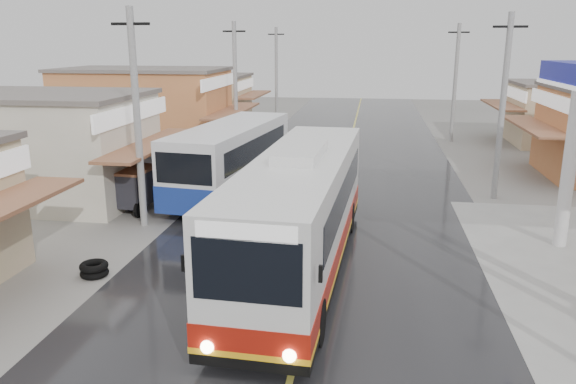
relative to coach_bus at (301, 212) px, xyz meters
name	(u,v)px	position (x,y,z in m)	size (l,w,h in m)	color
ground	(292,374)	(0.53, -5.62, -1.85)	(120.00, 120.00, 0.00)	slate
road	(338,192)	(0.53, 9.38, -1.84)	(12.00, 90.00, 0.02)	black
centre_line	(338,192)	(0.53, 9.38, -1.83)	(0.15, 90.00, 0.01)	#D8CC4C
shopfronts_left	(105,169)	(-12.47, 12.38, -1.85)	(11.00, 44.00, 5.20)	tan
utility_poles_left	(199,182)	(-6.47, 10.38, -1.85)	(1.60, 50.00, 8.00)	gray
utility_poles_right	(493,198)	(7.53, 9.38, -1.85)	(1.60, 36.00, 8.00)	gray
coach_bus	(301,212)	(0.00, 0.00, 0.00)	(3.29, 12.38, 3.83)	silver
second_bus	(231,158)	(-4.21, 8.17, -0.12)	(3.79, 9.89, 3.20)	silver
cyclist	(204,206)	(-4.30, 4.15, -1.22)	(1.03, 1.88, 1.92)	black
tricycle_near	(134,186)	(-7.64, 5.26, -0.84)	(1.69, 2.43, 1.77)	#26262D
tricycle_far	(154,166)	(-8.39, 9.40, -0.89)	(1.64, 2.31, 1.67)	#26262D
tyre_stack	(94,269)	(-6.05, -1.42, -1.63)	(0.85, 0.85, 0.43)	black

